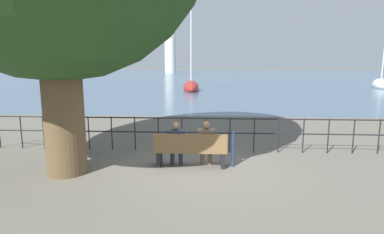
# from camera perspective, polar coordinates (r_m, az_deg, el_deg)

# --- Properties ---
(ground_plane) EXTENTS (1000.00, 1000.00, 0.00)m
(ground_plane) POSITION_cam_1_polar(r_m,az_deg,el_deg) (7.90, -0.22, -9.34)
(ground_plane) COLOR #605B51
(harbor_water) EXTENTS (600.00, 300.00, 0.01)m
(harbor_water) POSITION_cam_1_polar(r_m,az_deg,el_deg) (165.53, 3.28, 8.61)
(harbor_water) COLOR #47607A
(harbor_water) RESTS_ON ground_plane
(park_bench) EXTENTS (1.85, 0.45, 0.90)m
(park_bench) POSITION_cam_1_polar(r_m,az_deg,el_deg) (7.71, -0.25, -6.43)
(park_bench) COLOR brown
(park_bench) RESTS_ON ground_plane
(seated_person_left) EXTENTS (0.49, 0.35, 1.17)m
(seated_person_left) POSITION_cam_1_polar(r_m,az_deg,el_deg) (7.76, -3.10, -4.72)
(seated_person_left) COLOR #2D3347
(seated_person_left) RESTS_ON ground_plane
(seated_person_right) EXTENTS (0.44, 0.35, 1.20)m
(seated_person_right) POSITION_cam_1_polar(r_m,az_deg,el_deg) (7.71, 2.69, -4.71)
(seated_person_right) COLOR brown
(seated_person_right) RESTS_ON ground_plane
(promenade_railing) EXTENTS (12.42, 0.04, 1.05)m
(promenade_railing) POSITION_cam_1_polar(r_m,az_deg,el_deg) (9.10, 0.35, -2.27)
(promenade_railing) COLOR black
(promenade_railing) RESTS_ON ground_plane
(closed_umbrella) EXTENTS (0.09, 0.09, 1.03)m
(closed_umbrella) POSITION_cam_1_polar(r_m,az_deg,el_deg) (7.76, 7.84, -5.36)
(closed_umbrella) COLOR navy
(closed_umbrella) RESTS_ON ground_plane
(sailboat_0) EXTENTS (2.20, 6.11, 10.59)m
(sailboat_0) POSITION_cam_1_polar(r_m,az_deg,el_deg) (32.93, -0.17, 5.71)
(sailboat_0) COLOR maroon
(sailboat_0) RESTS_ON ground_plane
(sailboat_2) EXTENTS (3.72, 5.53, 7.36)m
(sailboat_2) POSITION_cam_1_polar(r_m,az_deg,el_deg) (43.84, 32.29, 5.18)
(sailboat_2) COLOR white
(sailboat_2) RESTS_ON ground_plane
(harbor_lighthouse) EXTENTS (4.75, 4.75, 23.44)m
(harbor_lighthouse) POSITION_cam_1_polar(r_m,az_deg,el_deg) (134.08, -4.19, 13.05)
(harbor_lighthouse) COLOR silver
(harbor_lighthouse) RESTS_ON ground_plane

